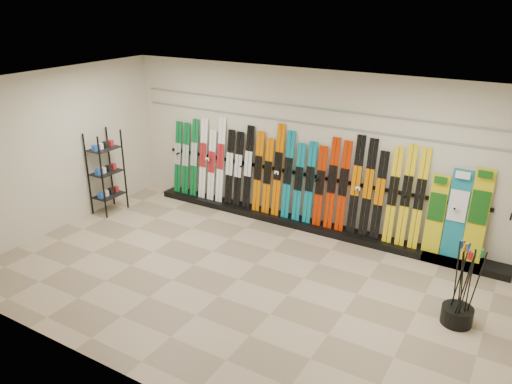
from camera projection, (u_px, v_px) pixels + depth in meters
The scene contains 12 objects.
floor at pixel (238, 279), 7.94m from camera, with size 8.00×8.00×0.00m, color gray.
back_wall at pixel (309, 150), 9.38m from camera, with size 8.00×8.00×0.00m, color beige.
left_wall at pixel (56, 151), 9.28m from camera, with size 5.00×5.00×0.00m, color beige.
ceiling at pixel (235, 90), 6.83m from camera, with size 8.00×8.00×0.00m, color silver.
ski_rack_base at pixel (311, 226), 9.63m from camera, with size 8.00×0.40×0.12m, color black.
skis at pixel (285, 176), 9.65m from camera, with size 5.37×0.27×1.81m.
snowboards at pixel (458, 215), 8.18m from camera, with size 0.94×0.24×1.56m.
accessory_rack at pixel (106, 172), 10.13m from camera, with size 0.40×0.60×1.70m, color black.
pole_bin at pixel (457, 315), 6.84m from camera, with size 0.42×0.42×0.25m, color black.
ski_poles at pixel (463, 286), 6.65m from camera, with size 0.37×0.39×1.18m.
slatwall_rail_0 at pixel (309, 124), 9.18m from camera, with size 7.60×0.02×0.03m, color gray.
slatwall_rail_1 at pixel (310, 108), 9.07m from camera, with size 7.60×0.02×0.03m, color gray.
Camera 1 is at (3.74, -5.75, 4.24)m, focal length 35.00 mm.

